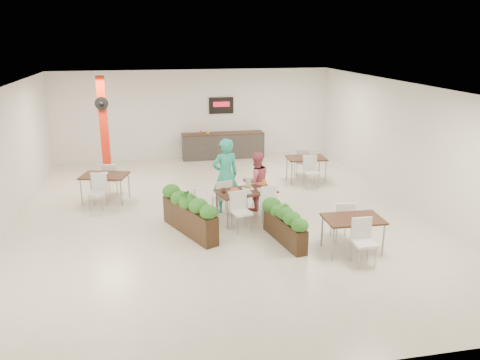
% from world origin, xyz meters
% --- Properties ---
extents(ground, '(12.00, 12.00, 0.00)m').
position_xyz_m(ground, '(0.00, 0.00, 0.00)').
color(ground, beige).
rests_on(ground, ground).
extents(room_shell, '(10.10, 12.10, 3.22)m').
position_xyz_m(room_shell, '(0.00, 0.00, 2.01)').
color(room_shell, white).
rests_on(room_shell, ground).
extents(red_column, '(0.40, 0.41, 3.20)m').
position_xyz_m(red_column, '(-3.00, 3.79, 1.64)').
color(red_column, red).
rests_on(red_column, ground).
extents(service_counter, '(3.00, 0.64, 2.20)m').
position_xyz_m(service_counter, '(1.00, 5.65, 0.49)').
color(service_counter, '#2C2A27').
rests_on(service_counter, ground).
extents(main_table, '(1.56, 1.86, 0.92)m').
position_xyz_m(main_table, '(0.58, -0.46, 0.64)').
color(main_table, black).
rests_on(main_table, ground).
extents(diner_man, '(0.79, 0.61, 1.92)m').
position_xyz_m(diner_man, '(0.19, 0.19, 0.96)').
color(diner_man, '#29B295').
rests_on(diner_man, ground).
extents(diner_woman, '(0.86, 0.74, 1.54)m').
position_xyz_m(diner_woman, '(0.99, 0.19, 0.77)').
color(diner_woman, '#D45E74').
rests_on(diner_woman, ground).
extents(planter_left, '(1.12, 1.94, 1.09)m').
position_xyz_m(planter_left, '(-0.85, -1.03, 0.53)').
color(planter_left, black).
rests_on(planter_left, ground).
extents(planter_right, '(0.65, 1.69, 0.89)m').
position_xyz_m(planter_right, '(1.15, -1.90, 0.48)').
color(planter_right, black).
rests_on(planter_right, ground).
extents(side_table_a, '(1.37, 1.67, 0.92)m').
position_xyz_m(side_table_a, '(-2.90, 1.60, 0.63)').
color(side_table_a, black).
rests_on(side_table_a, ground).
extents(side_table_b, '(1.23, 1.64, 0.92)m').
position_xyz_m(side_table_b, '(3.08, 2.34, 0.63)').
color(side_table_b, black).
rests_on(side_table_b, ground).
extents(side_table_c, '(1.21, 1.63, 0.92)m').
position_xyz_m(side_table_c, '(2.40, -2.63, 0.62)').
color(side_table_c, black).
rests_on(side_table_c, ground).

